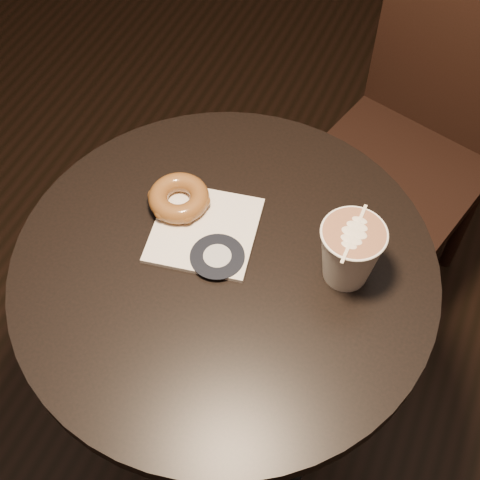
% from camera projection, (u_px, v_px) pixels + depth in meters
% --- Properties ---
extents(cafe_table, '(0.70, 0.70, 0.75)m').
position_uv_depth(cafe_table, '(226.00, 322.00, 1.25)').
color(cafe_table, black).
rests_on(cafe_table, ground).
extents(chair, '(0.48, 0.48, 0.98)m').
position_uv_depth(chair, '(424.00, 118.00, 1.56)').
color(chair, black).
rests_on(chair, ground).
extents(pastry_bag, '(0.20, 0.20, 0.01)m').
position_uv_depth(pastry_bag, '(205.00, 230.00, 1.12)').
color(pastry_bag, white).
rests_on(pastry_bag, cafe_table).
extents(doughnut, '(0.10, 0.10, 0.03)m').
position_uv_depth(doughnut, '(179.00, 198.00, 1.13)').
color(doughnut, brown).
rests_on(doughnut, pastry_bag).
extents(latte_cup, '(0.10, 0.10, 0.11)m').
position_uv_depth(latte_cup, '(349.00, 254.00, 1.03)').
color(latte_cup, silver).
rests_on(latte_cup, cafe_table).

